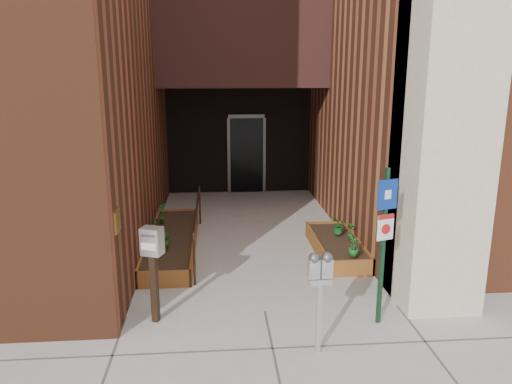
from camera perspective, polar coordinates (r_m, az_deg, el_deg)
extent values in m
plane|color=#9E9991|center=(7.50, 1.00, -13.47)|extent=(80.00, 80.00, 0.00)
cube|color=brown|center=(15.37, 22.30, 18.82)|extent=(8.00, 13.70, 10.00)
cube|color=#BCAE90|center=(7.65, 20.34, 3.64)|extent=(1.10, 1.20, 4.40)
cube|color=black|center=(12.65, -1.72, 16.49)|extent=(4.20, 2.00, 2.00)
cube|color=black|center=(14.17, -1.95, 6.10)|extent=(4.00, 0.30, 3.00)
cube|color=black|center=(14.07, -1.08, 4.19)|extent=(0.90, 0.06, 2.10)
cube|color=#B79338|center=(6.84, -15.62, -3.20)|extent=(0.04, 0.30, 0.30)
cube|color=brown|center=(8.28, -10.53, -9.80)|extent=(0.90, 0.04, 0.30)
cube|color=brown|center=(11.62, -8.84, -2.69)|extent=(0.90, 0.04, 0.30)
cube|color=brown|center=(9.98, -12.01, -5.67)|extent=(0.04, 3.60, 0.30)
cube|color=brown|center=(9.90, -7.05, -5.61)|extent=(0.04, 3.60, 0.30)
cube|color=black|center=(9.94, -9.54, -5.76)|extent=(0.82, 3.52, 0.26)
cube|color=brown|center=(8.72, 10.90, -8.56)|extent=(0.80, 0.04, 0.30)
cube|color=brown|center=(10.68, 7.84, -4.15)|extent=(0.80, 0.04, 0.30)
cube|color=brown|center=(9.61, 6.99, -6.23)|extent=(0.04, 2.20, 0.30)
cube|color=brown|center=(9.79, 11.38, -6.03)|extent=(0.04, 2.20, 0.30)
cube|color=black|center=(9.70, 9.20, -6.25)|extent=(0.72, 2.12, 0.26)
cylinder|color=black|center=(8.20, -7.07, -7.63)|extent=(0.04, 0.04, 0.90)
cylinder|color=black|center=(11.33, -6.44, -1.45)|extent=(0.04, 0.04, 0.90)
cylinder|color=black|center=(9.63, -6.78, -1.62)|extent=(0.04, 3.30, 0.04)
cube|color=#AFAFB2|center=(6.39, 7.17, -14.16)|extent=(0.06, 0.06, 0.92)
cube|color=#AFAFB2|center=(6.17, 7.31, -10.09)|extent=(0.28, 0.12, 0.07)
cube|color=#AFAFB2|center=(6.09, 6.64, -8.72)|extent=(0.14, 0.10, 0.24)
sphere|color=#59595B|center=(6.03, 6.68, -7.51)|extent=(0.14, 0.14, 0.14)
cube|color=white|center=(6.04, 6.76, -8.73)|extent=(0.08, 0.01, 0.05)
cube|color=#B21414|center=(6.06, 6.74, -9.37)|extent=(0.08, 0.01, 0.03)
cube|color=#AFAFB2|center=(6.12, 8.08, -8.62)|extent=(0.14, 0.10, 0.24)
sphere|color=#59595B|center=(6.07, 8.12, -7.41)|extent=(0.14, 0.14, 0.14)
cube|color=white|center=(6.07, 8.20, -8.63)|extent=(0.08, 0.01, 0.05)
cube|color=#B21414|center=(6.10, 8.18, -9.26)|extent=(0.08, 0.01, 0.03)
cube|color=#11311B|center=(6.97, 14.27, -6.22)|extent=(0.06, 0.06, 2.21)
cube|color=navy|center=(6.73, 14.81, -0.28)|extent=(0.29, 0.11, 0.40)
cube|color=white|center=(6.73, 14.83, -0.29)|extent=(0.10, 0.04, 0.12)
cube|color=white|center=(6.85, 14.57, -3.94)|extent=(0.24, 0.10, 0.35)
cube|color=#B21414|center=(6.81, 14.67, -2.78)|extent=(0.24, 0.09, 0.06)
cylinder|color=#B21414|center=(6.85, 14.62, -4.12)|extent=(0.14, 0.06, 0.14)
cube|color=black|center=(7.17, -11.53, -10.68)|extent=(0.12, 0.12, 1.01)
cube|color=silver|center=(6.91, -11.80, -5.51)|extent=(0.33, 0.29, 0.38)
cube|color=#59595B|center=(6.79, -12.27, -4.91)|extent=(0.19, 0.08, 0.04)
cube|color=white|center=(6.84, -12.20, -6.15)|extent=(0.21, 0.09, 0.09)
imported|color=#205418|center=(9.25, -10.31, -5.11)|extent=(0.32, 0.32, 0.33)
imported|color=#2A5A19|center=(9.05, -10.61, -5.53)|extent=(0.27, 0.27, 0.34)
imported|color=#1D4E16|center=(9.80, -11.40, -3.92)|extent=(0.30, 0.30, 0.37)
imported|color=#1F5E1B|center=(10.63, -10.73, -2.38)|extent=(0.30, 0.30, 0.40)
imported|color=#19591D|center=(8.78, 11.12, -6.15)|extent=(0.27, 0.27, 0.34)
imported|color=#1C6220|center=(9.60, 10.81, -4.39)|extent=(0.25, 0.25, 0.34)
imported|color=#19591E|center=(9.86, 9.46, -3.81)|extent=(0.35, 0.35, 0.35)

